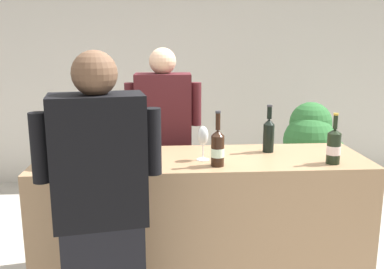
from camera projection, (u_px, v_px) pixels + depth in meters
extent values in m
cube|color=beige|center=(182.00, 66.00, 5.16)|extent=(8.00, 0.10, 2.80)
cube|color=#9E7A56|center=(202.00, 230.00, 2.82)|extent=(2.08, 0.64, 0.99)
cylinder|color=black|center=(334.00, 148.00, 2.56)|extent=(0.08, 0.08, 0.19)
cone|color=black|center=(335.00, 131.00, 2.54)|extent=(0.08, 0.08, 0.03)
cylinder|color=black|center=(336.00, 122.00, 2.53)|extent=(0.03, 0.03, 0.08)
cylinder|color=#B79333|center=(336.00, 114.00, 2.52)|extent=(0.03, 0.03, 0.01)
cylinder|color=beige|center=(333.00, 150.00, 2.57)|extent=(0.08, 0.08, 0.05)
cylinder|color=black|center=(70.00, 138.00, 2.82)|extent=(0.07, 0.07, 0.19)
cone|color=black|center=(69.00, 122.00, 2.80)|extent=(0.07, 0.07, 0.03)
cylinder|color=black|center=(68.00, 114.00, 2.79)|extent=(0.03, 0.03, 0.09)
cylinder|color=#333338|center=(68.00, 106.00, 2.77)|extent=(0.03, 0.03, 0.01)
cylinder|color=silver|center=(70.00, 140.00, 2.82)|extent=(0.07, 0.07, 0.07)
cylinder|color=black|center=(101.00, 140.00, 2.75)|extent=(0.08, 0.08, 0.20)
cone|color=black|center=(101.00, 122.00, 2.72)|extent=(0.08, 0.08, 0.03)
cylinder|color=black|center=(100.00, 112.00, 2.71)|extent=(0.03, 0.03, 0.10)
cylinder|color=#B79333|center=(100.00, 103.00, 2.70)|extent=(0.03, 0.03, 0.01)
cylinder|color=silver|center=(102.00, 141.00, 2.75)|extent=(0.08, 0.08, 0.07)
cylinder|color=black|center=(218.00, 151.00, 2.52)|extent=(0.08, 0.08, 0.18)
cone|color=black|center=(218.00, 133.00, 2.49)|extent=(0.08, 0.08, 0.04)
cylinder|color=black|center=(218.00, 122.00, 2.48)|extent=(0.03, 0.03, 0.10)
cylinder|color=#333338|center=(218.00, 112.00, 2.47)|extent=(0.03, 0.03, 0.01)
cylinder|color=silver|center=(218.00, 152.00, 2.52)|extent=(0.08, 0.08, 0.05)
cylinder|color=black|center=(131.00, 143.00, 2.63)|extent=(0.07, 0.07, 0.21)
cone|color=black|center=(131.00, 124.00, 2.61)|extent=(0.07, 0.07, 0.03)
cylinder|color=black|center=(130.00, 114.00, 2.59)|extent=(0.03, 0.03, 0.09)
cylinder|color=maroon|center=(130.00, 105.00, 2.58)|extent=(0.03, 0.03, 0.01)
cylinder|color=silver|center=(131.00, 145.00, 2.64)|extent=(0.07, 0.07, 0.07)
cylinder|color=black|center=(268.00, 138.00, 2.83)|extent=(0.07, 0.07, 0.18)
cone|color=black|center=(269.00, 122.00, 2.81)|extent=(0.07, 0.07, 0.04)
cylinder|color=black|center=(269.00, 113.00, 2.80)|extent=(0.03, 0.03, 0.08)
cylinder|color=#333338|center=(270.00, 106.00, 2.79)|extent=(0.04, 0.04, 0.01)
cylinder|color=silver|center=(203.00, 159.00, 2.66)|extent=(0.08, 0.08, 0.00)
cylinder|color=silver|center=(203.00, 152.00, 2.65)|extent=(0.01, 0.01, 0.10)
ellipsoid|color=silver|center=(203.00, 136.00, 2.63)|extent=(0.07, 0.07, 0.12)
ellipsoid|color=maroon|center=(203.00, 139.00, 2.63)|extent=(0.05, 0.05, 0.04)
cylinder|color=silver|center=(76.00, 144.00, 2.55)|extent=(0.22, 0.22, 0.24)
torus|color=silver|center=(75.00, 124.00, 2.53)|extent=(0.23, 0.23, 0.01)
cube|color=black|center=(165.00, 205.00, 3.41)|extent=(0.38, 0.25, 0.86)
cube|color=#47191E|center=(163.00, 114.00, 3.25)|extent=(0.42, 0.25, 0.61)
sphere|color=#D8AD8C|center=(163.00, 61.00, 3.16)|extent=(0.20, 0.20, 0.20)
cylinder|color=#47191E|center=(196.00, 104.00, 3.24)|extent=(0.08, 0.08, 0.33)
cylinder|color=#47191E|center=(130.00, 105.00, 3.22)|extent=(0.08, 0.08, 0.33)
cube|color=black|center=(99.00, 160.00, 1.95)|extent=(0.46, 0.31, 0.60)
sphere|color=brown|center=(94.00, 73.00, 1.87)|extent=(0.20, 0.20, 0.20)
cylinder|color=black|center=(40.00, 148.00, 1.88)|extent=(0.08, 0.08, 0.31)
cylinder|color=black|center=(153.00, 141.00, 2.00)|extent=(0.08, 0.08, 0.31)
cylinder|color=brown|center=(310.00, 210.00, 4.12)|extent=(0.39, 0.39, 0.23)
sphere|color=#2D6B33|center=(312.00, 156.00, 4.10)|extent=(0.44, 0.44, 0.44)
sphere|color=#2D6B33|center=(311.00, 123.00, 3.99)|extent=(0.39, 0.39, 0.39)
sphere|color=#2D6B33|center=(309.00, 141.00, 3.95)|extent=(0.48, 0.48, 0.48)
sphere|color=#2D6B33|center=(327.00, 156.00, 3.91)|extent=(0.37, 0.37, 0.37)
cylinder|color=#4C3823|center=(312.00, 169.00, 4.03)|extent=(0.05, 0.05, 0.60)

